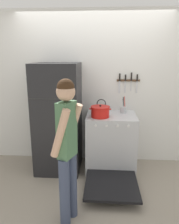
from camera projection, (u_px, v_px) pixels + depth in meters
name	position (u px, v px, depth m)	size (l,w,h in m)	color
ground_plane	(93.00, 158.00, 4.01)	(14.00, 14.00, 0.00)	gray
wall_back	(94.00, 89.00, 3.71)	(10.00, 0.06, 2.55)	silver
refrigerator	(58.00, 118.00, 3.48)	(0.69, 0.74, 1.72)	black
stove_range	(111.00, 143.00, 3.52)	(0.78, 1.39, 0.92)	silver
dutch_oven_pot	(100.00, 112.00, 3.31)	(0.33, 0.29, 0.19)	red
tea_kettle	(101.00, 109.00, 3.56)	(0.24, 0.20, 0.23)	silver
utensil_jar	(123.00, 109.00, 3.54)	(0.10, 0.10, 0.27)	#B7BABF
person	(67.00, 145.00, 2.29)	(0.34, 0.39, 1.61)	#38425B
wall_knife_strip	(128.00, 80.00, 3.59)	(0.38, 0.03, 0.34)	brown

